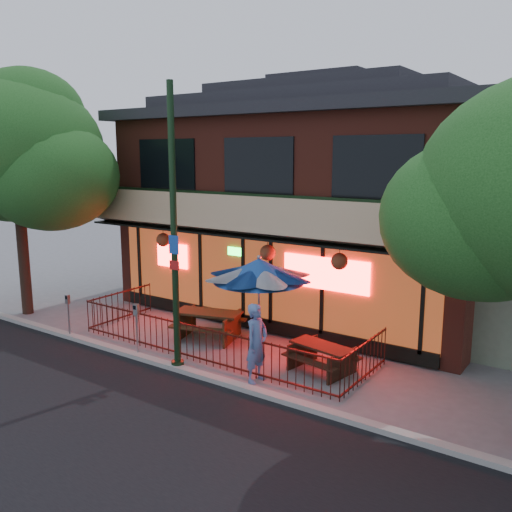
{
  "coord_description": "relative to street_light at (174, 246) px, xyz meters",
  "views": [
    {
      "loc": [
        8.94,
        -9.91,
        5.34
      ],
      "look_at": [
        0.75,
        2.0,
        2.6
      ],
      "focal_mm": 38.0,
      "sensor_mm": 36.0,
      "label": 1
    }
  ],
  "objects": [
    {
      "name": "ground",
      "position": [
        -0.0,
        0.4,
        -3.15
      ],
      "size": [
        80.0,
        80.0,
        0.0
      ],
      "primitive_type": "plane",
      "color": "gray",
      "rests_on": "ground"
    },
    {
      "name": "curb",
      "position": [
        -0.0,
        -0.1,
        -3.09
      ],
      "size": [
        80.0,
        0.25,
        0.12
      ],
      "primitive_type": "cube",
      "color": "#999993",
      "rests_on": "ground"
    },
    {
      "name": "restaurant_building",
      "position": [
        -0.0,
        7.51,
        0.98
      ],
      "size": [
        12.96,
        9.49,
        8.05
      ],
      "color": "maroon",
      "rests_on": "ground"
    },
    {
      "name": "patio_fence",
      "position": [
        -0.0,
        0.91,
        -2.52
      ],
      "size": [
        8.44,
        2.62,
        1.0
      ],
      "color": "#3D120D",
      "rests_on": "ground"
    },
    {
      "name": "street_light",
      "position": [
        0.0,
        0.0,
        0.0
      ],
      "size": [
        0.43,
        0.32,
        7.0
      ],
      "color": "black",
      "rests_on": "ground"
    },
    {
      "name": "street_tree_left",
      "position": [
        -7.46,
        0.79,
        2.52
      ],
      "size": [
        5.6,
        5.6,
        8.05
      ],
      "color": "#34221A",
      "rests_on": "ground"
    },
    {
      "name": "picnic_table_left",
      "position": [
        -0.8,
        2.2,
        -2.61
      ],
      "size": [
        2.24,
        1.94,
        0.82
      ],
      "color": "#3E2C16",
      "rests_on": "ground"
    },
    {
      "name": "picnic_table_right",
      "position": [
        3.08,
        1.9,
        -2.7
      ],
      "size": [
        1.81,
        1.51,
        0.69
      ],
      "color": "#311C11",
      "rests_on": "ground"
    },
    {
      "name": "patio_umbrella",
      "position": [
        1.18,
        1.92,
        -0.81
      ],
      "size": [
        2.4,
        2.4,
        2.74
      ],
      "color": "gray",
      "rests_on": "ground"
    },
    {
      "name": "pedestrian",
      "position": [
        2.07,
        0.5,
        -2.2
      ],
      "size": [
        0.48,
        0.71,
        1.9
      ],
      "primitive_type": "imported",
      "rotation": [
        0.0,
        0.0,
        1.54
      ],
      "color": "#5571AA",
      "rests_on": "ground"
    },
    {
      "name": "parking_meter_near",
      "position": [
        -1.44,
        0.0,
        -2.16
      ],
      "size": [
        0.15,
        0.14,
        1.45
      ],
      "color": "#A1A5A9",
      "rests_on": "ground"
    },
    {
      "name": "parking_meter_far",
      "position": [
        -4.2,
        -0.08,
        -2.26
      ],
      "size": [
        0.12,
        0.11,
        1.31
      ],
      "color": "gray",
      "rests_on": "ground"
    }
  ]
}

